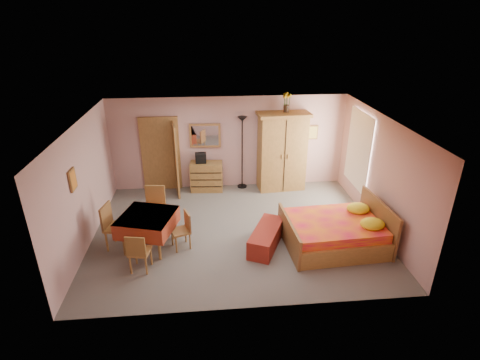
{
  "coord_description": "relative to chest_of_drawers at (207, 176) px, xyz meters",
  "views": [
    {
      "loc": [
        -0.61,
        -7.42,
        4.66
      ],
      "look_at": [
        0.1,
        0.3,
        1.15
      ],
      "focal_mm": 28.0,
      "sensor_mm": 36.0,
      "label": 1
    }
  ],
  "objects": [
    {
      "name": "floor_lamp",
      "position": [
        1.01,
        0.12,
        0.62
      ],
      "size": [
        0.35,
        0.35,
        2.08
      ],
      "primitive_type": "cube",
      "rotation": [
        0.0,
        0.0,
        0.4
      ],
      "color": "black",
      "rests_on": "floor"
    },
    {
      "name": "picture_left",
      "position": [
        -2.56,
        -2.84,
        1.28
      ],
      "size": [
        0.04,
        0.32,
        0.42
      ],
      "primitive_type": "cube",
      "color": "orange",
      "rests_on": "wall_left"
    },
    {
      "name": "chair_south",
      "position": [
        -1.33,
        -3.48,
        0.0
      ],
      "size": [
        0.45,
        0.45,
        0.85
      ],
      "primitive_type": "cube",
      "rotation": [
        0.0,
        0.0,
        -0.18
      ],
      "color": "#A27037",
      "rests_on": "floor"
    },
    {
      "name": "chair_east",
      "position": [
        -0.59,
        -2.79,
        -0.01
      ],
      "size": [
        0.48,
        0.48,
        0.82
      ],
      "primitive_type": "cube",
      "rotation": [
        0.0,
        0.0,
        1.92
      ],
      "color": "olive",
      "rests_on": "floor"
    },
    {
      "name": "chair_west",
      "position": [
        -1.91,
        -2.66,
        0.08
      ],
      "size": [
        0.54,
        0.54,
        1.01
      ],
      "primitive_type": "cube",
      "rotation": [
        0.0,
        0.0,
        -1.79
      ],
      "color": "#A77638",
      "rests_on": "floor"
    },
    {
      "name": "wall_right",
      "position": [
        3.91,
        -2.24,
        0.88
      ],
      "size": [
        0.1,
        5.0,
        2.6
      ],
      "primitive_type": "cube",
      "color": "tan",
      "rests_on": "floor"
    },
    {
      "name": "bench",
      "position": [
        1.24,
        -2.91,
        -0.2
      ],
      "size": [
        0.97,
        1.37,
        0.43
      ],
      "primitive_type": "cube",
      "rotation": [
        0.0,
        0.0,
        -0.43
      ],
      "color": "maroon",
      "rests_on": "floor"
    },
    {
      "name": "dining_table",
      "position": [
        -1.26,
        -2.71,
        -0.03
      ],
      "size": [
        1.32,
        1.32,
        0.78
      ],
      "primitive_type": "cube",
      "rotation": [
        0.0,
        0.0,
        -0.28
      ],
      "color": "maroon",
      "rests_on": "floor"
    },
    {
      "name": "ceiling",
      "position": [
        0.66,
        -2.24,
        2.18
      ],
      "size": [
        6.5,
        6.5,
        0.0
      ],
      "primitive_type": "plane",
      "rotation": [
        3.14,
        0.0,
        0.0
      ],
      "color": "brown",
      "rests_on": "wall_back"
    },
    {
      "name": "stereo",
      "position": [
        -0.14,
        0.02,
        0.56
      ],
      "size": [
        0.3,
        0.23,
        0.28
      ],
      "primitive_type": "cube",
      "rotation": [
        0.0,
        0.0,
        0.05
      ],
      "color": "black",
      "rests_on": "chest_of_drawers"
    },
    {
      "name": "sunflower_vase",
      "position": [
        2.18,
        0.01,
        2.05
      ],
      "size": [
        0.23,
        0.23,
        0.53
      ],
      "primitive_type": "cube",
      "rotation": [
        0.0,
        0.0,
        0.07
      ],
      "color": "yellow",
      "rests_on": "wardrobe"
    },
    {
      "name": "wall_mirror",
      "position": [
        0.0,
        0.21,
        1.13
      ],
      "size": [
        0.85,
        0.09,
        0.67
      ],
      "primitive_type": "cube",
      "rotation": [
        0.0,
        0.0,
        -0.06
      ],
      "color": "silver",
      "rests_on": "wall_back"
    },
    {
      "name": "bed",
      "position": [
        2.69,
        -2.98,
        0.07
      ],
      "size": [
        2.18,
        1.77,
        0.97
      ],
      "primitive_type": "cube",
      "rotation": [
        0.0,
        0.0,
        0.06
      ],
      "color": "red",
      "rests_on": "floor"
    },
    {
      "name": "wall_left",
      "position": [
        -2.59,
        -2.24,
        0.88
      ],
      "size": [
        0.1,
        5.0,
        2.6
      ],
      "primitive_type": "cube",
      "color": "tan",
      "rests_on": "floor"
    },
    {
      "name": "picture_back",
      "position": [
        3.01,
        0.23,
        1.13
      ],
      "size": [
        0.3,
        0.04,
        0.4
      ],
      "primitive_type": "cube",
      "color": "#D8BF59",
      "rests_on": "wall_back"
    },
    {
      "name": "wall_back",
      "position": [
        0.66,
        0.26,
        0.88
      ],
      "size": [
        6.5,
        0.1,
        2.6
      ],
      "primitive_type": "cube",
      "color": "tan",
      "rests_on": "floor"
    },
    {
      "name": "floor",
      "position": [
        0.66,
        -2.24,
        -0.42
      ],
      "size": [
        6.5,
        6.5,
        0.0
      ],
      "primitive_type": "plane",
      "color": "slate",
      "rests_on": "ground"
    },
    {
      "name": "wall_front",
      "position": [
        0.66,
        -4.74,
        0.88
      ],
      "size": [
        6.5,
        0.1,
        2.6
      ],
      "primitive_type": "cube",
      "color": "tan",
      "rests_on": "floor"
    },
    {
      "name": "wardrobe",
      "position": [
        2.11,
        -0.03,
        0.68
      ],
      "size": [
        1.45,
        0.83,
        2.2
      ],
      "primitive_type": "cube",
      "rotation": [
        0.0,
        0.0,
        0.07
      ],
      "color": "olive",
      "rests_on": "floor"
    },
    {
      "name": "doorway",
      "position": [
        -1.24,
        0.23,
        0.61
      ],
      "size": [
        1.06,
        0.12,
        2.15
      ],
      "primitive_type": "cube",
      "color": "#9E6B35",
      "rests_on": "floor"
    },
    {
      "name": "chair_north",
      "position": [
        -1.22,
        -1.95,
        0.09
      ],
      "size": [
        0.51,
        0.51,
        1.01
      ],
      "primitive_type": "cube",
      "rotation": [
        0.0,
        0.0,
        3.03
      ],
      "color": "#A46837",
      "rests_on": "floor"
    },
    {
      "name": "window",
      "position": [
        3.87,
        -1.04,
        1.03
      ],
      "size": [
        0.08,
        1.4,
        1.95
      ],
      "primitive_type": "cube",
      "color": "white",
      "rests_on": "wall_right"
    },
    {
      "name": "chest_of_drawers",
      "position": [
        0.0,
        0.0,
        0.0
      ],
      "size": [
        0.92,
        0.51,
        0.84
      ],
      "primitive_type": "cube",
      "rotation": [
        0.0,
        0.0,
        -0.08
      ],
      "color": "olive",
      "rests_on": "floor"
    }
  ]
}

